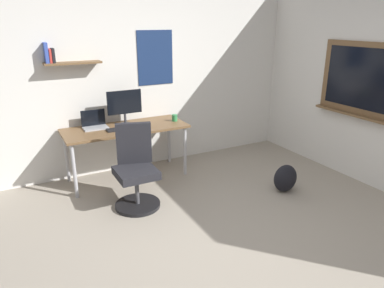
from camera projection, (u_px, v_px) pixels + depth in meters
ground_plane at (230, 251)px, 3.34m from camera, size 5.20×5.20×0.00m
wall_back at (135, 77)px, 4.96m from camera, size 5.00×0.30×2.60m
desk at (126, 132)px, 4.70m from camera, size 1.60×0.65×0.72m
office_chair at (136, 172)px, 4.08m from camera, size 0.52×0.54×0.95m
laptop at (95, 124)px, 4.63m from camera, size 0.31×0.21×0.23m
monitor_primary at (125, 105)px, 4.69m from camera, size 0.46×0.17×0.46m
keyboard at (121, 129)px, 4.57m from camera, size 0.37×0.13×0.02m
computer_mouse at (142, 125)px, 4.69m from camera, size 0.10×0.06×0.03m
coffee_mug at (175, 118)px, 4.94m from camera, size 0.08×0.08×0.09m
backpack at (285, 178)px, 4.47m from camera, size 0.32×0.22×0.35m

